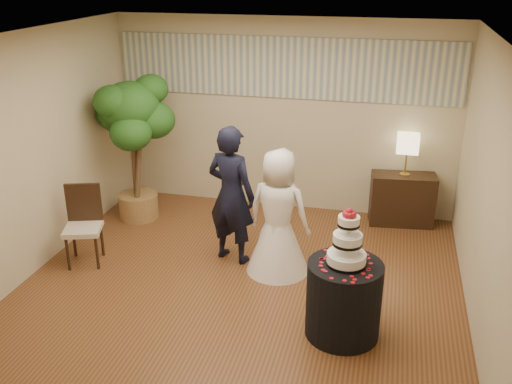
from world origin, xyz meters
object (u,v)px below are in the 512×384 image
(console, at_px, (402,199))
(groom, at_px, (231,195))
(bride, at_px, (278,212))
(ficus_tree, at_px, (134,148))
(cake_table, at_px, (344,300))
(table_lamp, at_px, (407,155))
(side_chair, at_px, (83,227))
(wedding_cake, at_px, (348,237))

(console, bearing_deg, groom, -149.16)
(bride, xyz_separation_m, ficus_tree, (-2.28, 1.02, 0.29))
(groom, height_order, ficus_tree, ficus_tree)
(bride, distance_m, ficus_tree, 2.52)
(cake_table, bearing_deg, console, 79.08)
(ficus_tree, bearing_deg, table_lamp, 10.71)
(console, height_order, table_lamp, table_lamp)
(ficus_tree, distance_m, side_chair, 1.52)
(groom, relative_size, side_chair, 1.77)
(groom, distance_m, side_chair, 1.85)
(bride, xyz_separation_m, wedding_cake, (0.89, -1.10, 0.32))
(cake_table, height_order, side_chair, side_chair)
(side_chair, bearing_deg, ficus_tree, 69.42)
(groom, relative_size, wedding_cake, 2.93)
(groom, bearing_deg, bride, -177.14)
(groom, distance_m, wedding_cake, 1.96)
(cake_table, distance_m, wedding_cake, 0.69)
(bride, bearing_deg, side_chair, 19.26)
(console, bearing_deg, wedding_cake, -107.70)
(cake_table, distance_m, table_lamp, 2.94)
(bride, bearing_deg, groom, -3.70)
(bride, bearing_deg, console, -119.88)
(bride, bearing_deg, wedding_cake, 138.88)
(bride, height_order, cake_table, bride)
(console, distance_m, side_chair, 4.33)
(groom, xyz_separation_m, ficus_tree, (-1.67, 0.87, 0.19))
(bride, height_order, side_chair, bride)
(cake_table, relative_size, ficus_tree, 0.38)
(cake_table, relative_size, console, 0.90)
(wedding_cake, bearing_deg, table_lamp, 79.08)
(groom, bearing_deg, table_lamp, -125.97)
(bride, distance_m, wedding_cake, 1.45)
(table_lamp, relative_size, ficus_tree, 0.28)
(side_chair, bearing_deg, console, 11.26)
(console, bearing_deg, bride, -136.50)
(ficus_tree, height_order, side_chair, ficus_tree)
(wedding_cake, distance_m, table_lamp, 2.88)
(wedding_cake, bearing_deg, ficus_tree, 146.24)
(console, relative_size, side_chair, 0.90)
(groom, xyz_separation_m, wedding_cake, (1.50, -1.24, 0.22))
(wedding_cake, height_order, side_chair, wedding_cake)
(groom, height_order, side_chair, groom)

